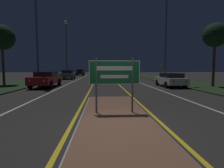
{
  "coord_description": "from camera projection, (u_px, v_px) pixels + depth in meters",
  "views": [
    {
      "loc": [
        -0.47,
        -4.92,
        1.72
      ],
      "look_at": [
        0.0,
        2.91,
        1.03
      ],
      "focal_mm": 28.0,
      "sensor_mm": 36.0,
      "label": 1
    }
  ],
  "objects": [
    {
      "name": "car_receding_2",
      "position": [
        128.0,
        73.0,
        40.15
      ],
      "size": [
        1.99,
        4.43,
        1.42
      ],
      "color": "black",
      "rests_on": "ground_plane"
    },
    {
      "name": "ground_plane",
      "position": [
        118.0,
        128.0,
        5.07
      ],
      "size": [
        160.0,
        160.0,
        0.0
      ],
      "primitive_type": "plane",
      "color": "#282623"
    },
    {
      "name": "roadside_palm_right",
      "position": [
        215.0,
        36.0,
        15.82
      ],
      "size": [
        2.16,
        2.16,
        5.76
      ],
      "color": "#4C3823",
      "rests_on": "verge_right"
    },
    {
      "name": "lane_line_white_right",
      "position": [
        128.0,
        79.0,
        30.18
      ],
      "size": [
        0.12,
        70.0,
        0.01
      ],
      "color": "silver",
      "rests_on": "ground_plane"
    },
    {
      "name": "streetlight_left_near",
      "position": [
        36.0,
        6.0,
        16.18
      ],
      "size": [
        0.61,
        0.61,
        11.17
      ],
      "color": "#56565B",
      "rests_on": "ground_plane"
    },
    {
      "name": "car_approaching_0",
      "position": [
        46.0,
        79.0,
        16.3
      ],
      "size": [
        1.95,
        4.75,
        1.43
      ],
      "color": "maroon",
      "rests_on": "ground_plane"
    },
    {
      "name": "median_island",
      "position": [
        114.0,
        114.0,
        6.47
      ],
      "size": [
        2.43,
        7.54,
        0.1
      ],
      "color": "#999993",
      "rests_on": "ground_plane"
    },
    {
      "name": "highway_sign",
      "position": [
        115.0,
        75.0,
        6.33
      ],
      "size": [
        1.84,
        0.07,
        2.01
      ],
      "color": "#56565B",
      "rests_on": "median_island"
    },
    {
      "name": "warning_sign",
      "position": [
        161.0,
        70.0,
        26.26
      ],
      "size": [
        0.6,
        0.06,
        2.29
      ],
      "color": "#56565B",
      "rests_on": "verge_right"
    },
    {
      "name": "verge_right",
      "position": [
        170.0,
        80.0,
        25.52
      ],
      "size": [
        5.0,
        100.0,
        0.08
      ],
      "color": "#1E3319",
      "rests_on": "ground_plane"
    },
    {
      "name": "car_receding_1",
      "position": [
        119.0,
        75.0,
        28.45
      ],
      "size": [
        1.86,
        4.24,
        1.35
      ],
      "color": "#4C514C",
      "rests_on": "ground_plane"
    },
    {
      "name": "edge_line_white_right",
      "position": [
        146.0,
        79.0,
        30.36
      ],
      "size": [
        0.1,
        70.0,
        0.01
      ],
      "color": "silver",
      "rests_on": "ground_plane"
    },
    {
      "name": "streetlight_right_near",
      "position": [
        166.0,
        20.0,
        17.71
      ],
      "size": [
        0.56,
        0.56,
        10.07
      ],
      "color": "#56565B",
      "rests_on": "ground_plane"
    },
    {
      "name": "car_receding_0",
      "position": [
        170.0,
        79.0,
        16.56
      ],
      "size": [
        1.9,
        4.12,
        1.3
      ],
      "color": "silver",
      "rests_on": "ground_plane"
    },
    {
      "name": "car_approaching_1",
      "position": [
        68.0,
        74.0,
        28.87
      ],
      "size": [
        2.01,
        4.27,
        1.48
      ],
      "color": "#4C514C",
      "rests_on": "ground_plane"
    },
    {
      "name": "roadside_palm_left",
      "position": [
        2.0,
        38.0,
        17.5
      ],
      "size": [
        2.5,
        2.5,
        6.03
      ],
      "color": "#4C3823",
      "rests_on": "verge_left"
    },
    {
      "name": "edge_line_white_left",
      "position": [
        62.0,
        79.0,
        29.49
      ],
      "size": [
        0.1,
        70.0,
        0.01
      ],
      "color": "silver",
      "rests_on": "ground_plane"
    },
    {
      "name": "lane_line_white_left",
      "position": [
        80.0,
        79.0,
        29.67
      ],
      "size": [
        0.12,
        70.0,
        0.01
      ],
      "color": "silver",
      "rests_on": "ground_plane"
    },
    {
      "name": "car_approaching_2",
      "position": [
        80.0,
        72.0,
        43.42
      ],
      "size": [
        1.88,
        4.16,
        1.56
      ],
      "color": "black",
      "rests_on": "ground_plane"
    },
    {
      "name": "centre_line_yellow_right",
      "position": [
        112.0,
        79.0,
        30.01
      ],
      "size": [
        0.12,
        70.0,
        0.01
      ],
      "color": "gold",
      "rests_on": "ground_plane"
    },
    {
      "name": "centre_line_yellow_left",
      "position": [
        96.0,
        79.0,
        29.84
      ],
      "size": [
        0.12,
        70.0,
        0.01
      ],
      "color": "gold",
      "rests_on": "ground_plane"
    },
    {
      "name": "streetlight_left_far",
      "position": [
        66.0,
        39.0,
        29.87
      ],
      "size": [
        0.61,
        0.61,
        9.83
      ],
      "color": "#56565B",
      "rests_on": "ground_plane"
    },
    {
      "name": "verge_left",
      "position": [
        37.0,
        81.0,
        24.38
      ],
      "size": [
        5.0,
        100.0,
        0.08
      ],
      "color": "#1E3319",
      "rests_on": "ground_plane"
    }
  ]
}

